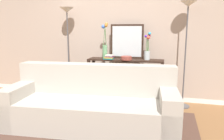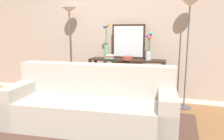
% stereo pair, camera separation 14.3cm
% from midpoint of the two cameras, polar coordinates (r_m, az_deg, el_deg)
% --- Properties ---
extents(ground_plane, '(16.00, 16.00, 0.02)m').
position_cam_midpoint_polar(ground_plane, '(3.07, -8.55, -16.90)').
color(ground_plane, brown).
extents(back_wall, '(12.00, 0.15, 2.93)m').
position_cam_midpoint_polar(back_wall, '(4.52, 1.74, 11.35)').
color(back_wall, white).
rests_on(back_wall, ground).
extents(area_rug, '(2.99, 2.01, 0.01)m').
position_cam_midpoint_polar(area_rug, '(3.22, -5.17, -15.11)').
color(area_rug, '#51382D').
rests_on(area_rug, ground).
extents(couch, '(2.48, 1.13, 0.88)m').
position_cam_midpoint_polar(couch, '(3.25, -4.25, -9.04)').
color(couch, '#ADA89E').
rests_on(couch, ground).
extents(console_table, '(1.42, 0.33, 0.85)m').
position_cam_midpoint_polar(console_table, '(4.16, 4.77, -0.80)').
color(console_table, black).
rests_on(console_table, ground).
extents(floor_lamp_left, '(0.28, 0.28, 1.83)m').
position_cam_midpoint_polar(floor_lamp_left, '(4.51, -10.12, 10.85)').
color(floor_lamp_left, '#4C4C51').
rests_on(floor_lamp_left, ground).
extents(floor_lamp_right, '(0.28, 0.28, 1.88)m').
position_cam_midpoint_polar(floor_lamp_right, '(4.01, 20.44, 11.00)').
color(floor_lamp_right, '#4C4C51').
rests_on(floor_lamp_right, ground).
extents(wall_mirror, '(0.64, 0.02, 0.65)m').
position_cam_midpoint_polar(wall_mirror, '(4.22, 5.27, 7.44)').
color(wall_mirror, black).
rests_on(wall_mirror, console_table).
extents(vase_tall_flowers, '(0.13, 0.10, 0.68)m').
position_cam_midpoint_polar(vase_tall_flowers, '(4.19, -0.52, 6.72)').
color(vase_tall_flowers, '#669E6B').
rests_on(vase_tall_flowers, console_table).
extents(vase_short_flowers, '(0.12, 0.12, 0.51)m').
position_cam_midpoint_polar(vase_short_flowers, '(4.05, 10.58, 5.13)').
color(vase_short_flowers, silver).
rests_on(vase_short_flowers, console_table).
extents(fruit_bowl, '(0.21, 0.21, 0.07)m').
position_cam_midpoint_polar(fruit_bowl, '(4.01, 5.06, 3.12)').
color(fruit_bowl, brown).
rests_on(fruit_bowl, console_table).
extents(book_stack, '(0.19, 0.16, 0.09)m').
position_cam_midpoint_polar(book_stack, '(4.09, 0.55, 3.36)').
color(book_stack, '#1E7075').
rests_on(book_stack, console_table).
extents(book_row_under_console, '(0.41, 0.18, 0.13)m').
position_cam_midpoint_polar(book_row_under_console, '(4.39, -0.29, -7.25)').
color(book_row_under_console, '#236033').
rests_on(book_row_under_console, ground).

